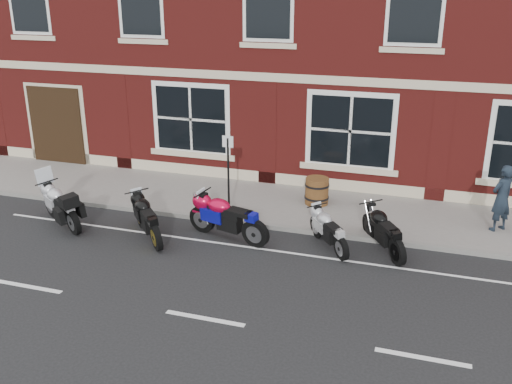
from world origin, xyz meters
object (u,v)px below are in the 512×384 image
moto_sport_red (227,216)px  pedestrian_left (502,198)px  moto_sport_black (148,216)px  parking_sign (228,169)px  moto_sport_silver (329,229)px  barrel_planter (317,191)px  moto_touring_silver (61,203)px  moto_naked_black (384,229)px

moto_sport_red → pedestrian_left: 6.83m
moto_sport_black → pedestrian_left: bearing=-23.8°
parking_sign → moto_sport_red: bearing=-68.6°
pedestrian_left → parking_sign: 6.94m
moto_sport_silver → barrel_planter: barrel_planter is taller
moto_sport_red → moto_sport_black: bearing=121.2°
moto_touring_silver → moto_sport_black: moto_touring_silver is taller
moto_sport_red → moto_naked_black: size_ratio=1.22×
pedestrian_left → barrel_planter: (-4.73, 0.40, -0.48)m
moto_sport_red → barrel_planter: bearing=-16.5°
moto_sport_black → moto_naked_black: (5.66, 1.03, -0.01)m
moto_sport_red → parking_sign: 1.57m
moto_naked_black → pedestrian_left: size_ratio=1.09×
moto_sport_black → moto_sport_silver: size_ratio=1.07×
moto_touring_silver → moto_sport_silver: size_ratio=1.20×
parking_sign → barrel_planter: bearing=36.2°
pedestrian_left → moto_sport_black: bearing=-24.0°
moto_sport_black → parking_sign: bearing=8.9°
moto_sport_red → barrel_planter: moto_sport_red is taller
moto_touring_silver → parking_sign: bearing=-32.9°
pedestrian_left → parking_sign: parking_sign is taller
pedestrian_left → moto_sport_red: bearing=-23.1°
moto_sport_black → barrel_planter: size_ratio=2.22×
moto_naked_black → moto_sport_silver: bearing=159.6°
moto_sport_black → moto_naked_black: 5.75m
moto_sport_black → moto_sport_red: bearing=-26.9°
moto_touring_silver → moto_sport_silver: (6.96, 0.73, -0.10)m
barrel_planter → parking_sign: parking_sign is taller
moto_touring_silver → moto_sport_red: (4.45, 0.47, 0.02)m
moto_sport_black → pedestrian_left: 8.79m
moto_sport_black → barrel_planter: bearing=-0.5°
barrel_planter → moto_sport_red: bearing=-122.1°
pedestrian_left → barrel_planter: pedestrian_left is taller
moto_touring_silver → pedestrian_left: 11.23m
moto_touring_silver → parking_sign: parking_sign is taller
moto_touring_silver → moto_sport_black: size_ratio=1.12×
moto_touring_silver → moto_sport_red: 4.48m
moto_sport_black → pedestrian_left: (8.31, 2.82, 0.42)m
moto_touring_silver → moto_naked_black: size_ratio=1.01×
pedestrian_left → moto_touring_silver: bearing=-28.5°
pedestrian_left → barrel_planter: size_ratio=2.26×
moto_touring_silver → barrel_planter: 6.91m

